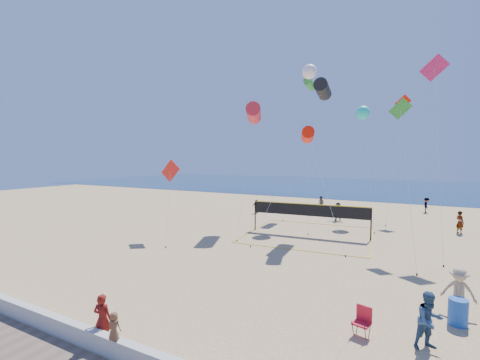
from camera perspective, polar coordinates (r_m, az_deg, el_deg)
The scene contains 24 objects.
ground at distance 12.53m, azimuth -3.61°, elevation -24.45°, with size 120.00×120.00×0.00m, color tan.
ocean at distance 71.88m, azimuth 23.03°, elevation -1.09°, with size 140.00×50.00×0.03m, color #10254C.
woman at distance 11.96m, azimuth -23.24°, elevation -21.80°, with size 0.60×0.39×1.65m, color maroon.
toddler at distance 11.00m, azimuth -21.48°, elevation -23.03°, with size 0.41×0.27×0.84m, color brown.
bystander_a at distance 12.39m, azimuth 30.62°, elevation -20.70°, with size 0.88×0.68×1.80m, color navy.
bystander_b at distance 15.31m, azimuth 34.36°, elevation -16.02°, with size 1.17×0.67×1.81m, color tan.
far_person_0 at distance 34.55m, azimuth 2.86°, elevation -4.72°, with size 0.87×0.36×1.49m, color gray.
far_person_1 at distance 31.86m, azimuth 17.00°, elevation -5.41°, with size 1.61×0.51×1.74m, color gray.
far_person_2 at distance 30.77m, azimuth 34.50°, elevation -6.22°, with size 0.65×0.43×1.79m, color gray.
far_person_3 at distance 38.01m, azimuth 14.23°, elevation -4.00°, with size 0.75×0.59×1.55m, color gray.
far_person_4 at distance 40.44m, azimuth 30.23°, elevation -3.89°, with size 1.05×0.61×1.63m, color gray.
camp_chair at distance 12.44m, azimuth 20.98°, elevation -22.12°, with size 0.63×0.74×1.08m.
trash_barrel at distance 14.62m, azimuth 34.26°, elevation -18.80°, with size 0.63×0.63×0.94m, color #194AA8.
volleyball_net at distance 25.41m, azimuth 12.18°, elevation -5.86°, with size 9.72×9.58×2.43m.
kite_0 at distance 27.91m, azimuth 2.46°, elevation 11.77°, with size 2.32×6.81×10.56m.
kite_1 at distance 27.81m, azimuth 14.48°, elevation 15.33°, with size 3.51×8.95×12.22m.
kite_2 at distance 23.17m, azimuth 11.95°, elevation 7.83°, with size 3.90×3.65×8.13m.
kite_3 at distance 24.38m, azimuth -12.29°, elevation 1.18°, with size 2.59×2.75×5.88m.
kite_4 at distance 23.50m, azimuth 26.76°, elevation 9.73°, with size 1.90×5.69×9.89m.
kite_5 at distance 25.41m, azimuth 31.33°, elevation 15.35°, with size 1.77×4.88×12.77m.
kite_6 at distance 32.86m, azimuth 12.24°, elevation 18.29°, with size 2.86×7.48×14.84m.
kite_7 at distance 33.33m, azimuth 21.01°, elevation 11.10°, with size 2.60×6.67×10.91m.
kite_8 at distance 36.80m, azimuth 12.26°, elevation 16.34°, with size 1.07×7.53×14.50m.
kite_9 at distance 35.44m, azimuth 26.81°, elevation 10.99°, with size 1.70×5.32×12.13m.
Camera 1 is at (5.75, -9.40, 5.96)m, focal length 24.00 mm.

